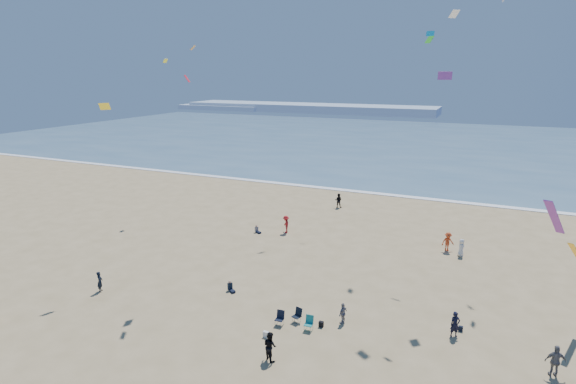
% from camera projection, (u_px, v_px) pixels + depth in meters
% --- Properties ---
extents(ocean, '(220.00, 100.00, 0.06)m').
position_uv_depth(ocean, '(428.00, 144.00, 106.44)').
color(ocean, '#476B84').
rests_on(ocean, ground).
extents(surf_line, '(220.00, 1.20, 0.08)m').
position_uv_depth(surf_line, '(382.00, 194.00, 62.20)').
color(surf_line, white).
rests_on(surf_line, ground).
extents(headland_far, '(110.00, 20.00, 3.20)m').
position_uv_depth(headland_far, '(307.00, 108.00, 195.73)').
color(headland_far, '#7A8EA8').
rests_on(headland_far, ground).
extents(headland_near, '(40.00, 14.00, 2.00)m').
position_uv_depth(headland_near, '(223.00, 107.00, 207.02)').
color(headland_near, '#7A8EA8').
rests_on(headland_near, ground).
extents(standing_flyers, '(35.53, 40.67, 1.89)m').
position_uv_depth(standing_flyers, '(356.00, 295.00, 32.11)').
color(standing_flyers, silver).
rests_on(standing_flyers, ground).
extents(seated_group, '(17.97, 25.70, 0.84)m').
position_uv_depth(seated_group, '(269.00, 324.00, 29.35)').
color(seated_group, silver).
rests_on(seated_group, ground).
extents(chair_cluster, '(2.63, 1.49, 1.00)m').
position_uv_depth(chair_cluster, '(295.00, 319.00, 29.72)').
color(chair_cluster, black).
rests_on(chair_cluster, ground).
extents(white_tote, '(0.35, 0.20, 0.40)m').
position_uv_depth(white_tote, '(266.00, 334.00, 28.55)').
color(white_tote, silver).
rests_on(white_tote, ground).
extents(black_backpack, '(0.30, 0.22, 0.38)m').
position_uv_depth(black_backpack, '(321.00, 324.00, 29.72)').
color(black_backpack, black).
rests_on(black_backpack, ground).
extents(navy_bag, '(0.28, 0.18, 0.34)m').
position_uv_depth(navy_bag, '(461.00, 329.00, 29.24)').
color(navy_bag, black).
rests_on(navy_bag, ground).
extents(kites_aloft, '(48.84, 39.72, 26.77)m').
position_uv_depth(kites_aloft, '(455.00, 94.00, 26.73)').
color(kites_aloft, white).
rests_on(kites_aloft, ground).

